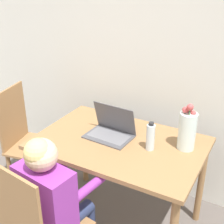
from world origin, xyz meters
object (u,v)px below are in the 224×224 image
object	(u,v)px
chair_spare	(27,141)
laptop	(111,129)
flower_vase	(187,130)
water_bottle	(150,137)
person_seated	(52,195)

from	to	relation	value
chair_spare	laptop	bearing A→B (deg)	-99.00
chair_spare	laptop	world-z (taller)	laptop
flower_vase	laptop	bearing A→B (deg)	-170.13
flower_vase	water_bottle	size ratio (longest dim) A/B	1.68
chair_spare	person_seated	world-z (taller)	person_seated
person_seated	water_bottle	xyz separation A→B (m)	(0.35, 0.61, 0.18)
chair_spare	water_bottle	size ratio (longest dim) A/B	4.78
person_seated	flower_vase	distance (m)	0.95
person_seated	flower_vase	xyz separation A→B (m)	(0.56, 0.74, 0.22)
laptop	flower_vase	bearing A→B (deg)	13.01
chair_spare	laptop	distance (m)	0.88
person_seated	laptop	size ratio (longest dim) A/B	3.13
laptop	chair_spare	bearing A→B (deg)	-174.32
laptop	water_bottle	distance (m)	0.32
chair_spare	water_bottle	distance (m)	1.19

